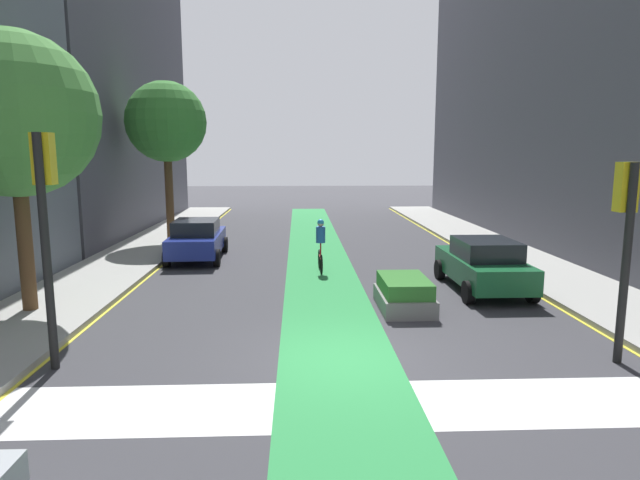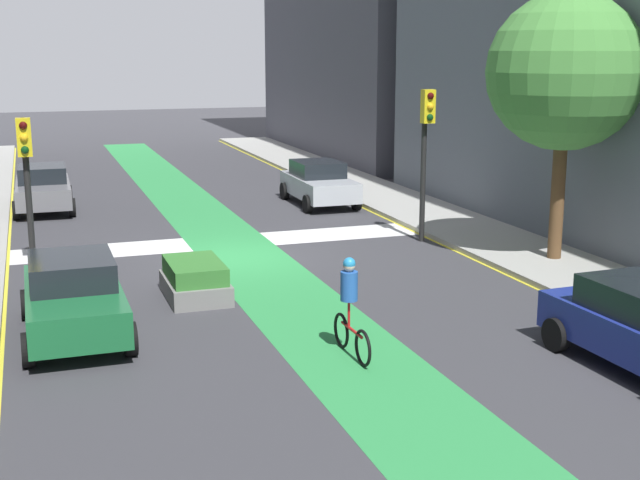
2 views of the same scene
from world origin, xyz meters
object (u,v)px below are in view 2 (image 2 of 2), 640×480
(traffic_signal_near_left, at_px, (426,136))
(cyclist_in_lane, at_px, (350,305))
(car_green_right_far, at_px, (74,297))
(median_planter, at_px, (195,280))
(car_silver_left_near, at_px, (319,183))
(street_tree_near, at_px, (565,73))
(traffic_signal_near_right, at_px, (26,164))
(car_grey_right_near, at_px, (43,188))

(traffic_signal_near_left, height_order, cyclist_in_lane, traffic_signal_near_left)
(cyclist_in_lane, bearing_deg, car_green_right_far, -30.47)
(cyclist_in_lane, relative_size, median_planter, 0.85)
(car_silver_left_near, distance_m, street_tree_near, 11.60)
(car_silver_left_near, bearing_deg, street_tree_near, 106.55)
(traffic_signal_near_right, relative_size, car_green_right_far, 0.93)
(car_silver_left_near, bearing_deg, cyclist_in_lane, 73.35)
(car_silver_left_near, distance_m, cyclist_in_lane, 15.82)
(median_planter, bearing_deg, car_silver_left_near, -121.99)
(car_silver_left_near, xyz_separation_m, car_green_right_far, (9.30, 12.35, 0.00))
(car_grey_right_near, bearing_deg, traffic_signal_near_right, 86.99)
(traffic_signal_near_left, xyz_separation_m, street_tree_near, (-2.17, 3.45, 1.87))
(car_grey_right_near, relative_size, car_silver_left_near, 1.00)
(cyclist_in_lane, bearing_deg, car_silver_left_near, -106.65)
(traffic_signal_near_left, relative_size, cyclist_in_lane, 2.40)
(car_green_right_far, relative_size, cyclist_in_lane, 2.27)
(traffic_signal_near_right, height_order, street_tree_near, street_tree_near)
(traffic_signal_near_right, bearing_deg, street_tree_near, 164.65)
(median_planter, bearing_deg, traffic_signal_near_right, -46.85)
(traffic_signal_near_right, xyz_separation_m, car_grey_right_near, (-0.46, -8.74, -1.95))
(traffic_signal_near_left, distance_m, car_green_right_far, 11.79)
(traffic_signal_near_right, relative_size, median_planter, 1.79)
(car_green_right_far, distance_m, median_planter, 3.35)
(traffic_signal_near_right, bearing_deg, car_silver_left_near, -145.97)
(median_planter, bearing_deg, traffic_signal_near_left, -154.44)
(car_silver_left_near, xyz_separation_m, cyclist_in_lane, (4.53, 15.16, 0.17))
(car_silver_left_near, bearing_deg, car_grey_right_near, -11.64)
(traffic_signal_near_left, relative_size, car_grey_right_near, 1.05)
(traffic_signal_near_right, height_order, traffic_signal_near_left, traffic_signal_near_left)
(car_grey_right_near, bearing_deg, traffic_signal_near_left, 139.69)
(car_green_right_far, bearing_deg, traffic_signal_near_right, -82.60)
(traffic_signal_near_left, distance_m, cyclist_in_lane, 10.10)
(traffic_signal_near_left, height_order, median_planter, traffic_signal_near_left)
(car_green_right_far, bearing_deg, street_tree_near, -170.90)
(car_green_right_far, bearing_deg, car_grey_right_near, -88.94)
(traffic_signal_near_right, height_order, median_planter, traffic_signal_near_right)
(traffic_signal_near_left, distance_m, car_grey_right_near, 13.93)
(car_silver_left_near, bearing_deg, car_green_right_far, 53.02)
(car_silver_left_near, bearing_deg, median_planter, 58.01)
(car_grey_right_near, height_order, car_silver_left_near, same)
(car_green_right_far, distance_m, cyclist_in_lane, 5.53)
(traffic_signal_near_right, xyz_separation_m, car_silver_left_near, (-10.03, -6.77, -1.95))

